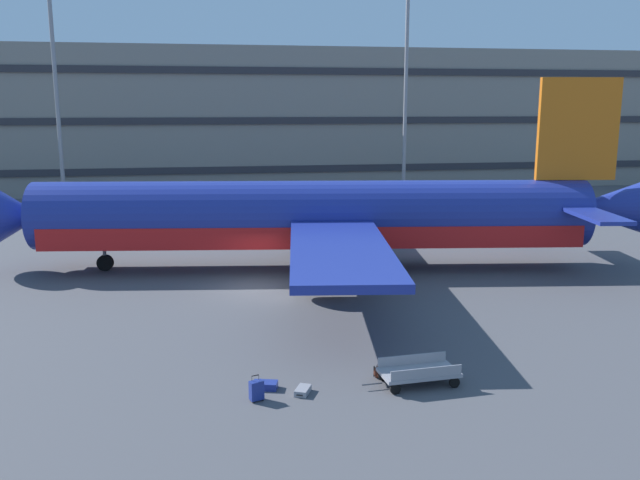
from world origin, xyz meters
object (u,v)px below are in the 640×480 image
Objects in this scene: airliner at (320,217)px; suitcase_silver at (257,390)px; suitcase_navy at (265,385)px; backpack_scuffed at (378,372)px; suitcase_small at (303,391)px; baggage_cart at (419,372)px.

airliner reaches higher than suitcase_silver.
airliner is 16.92m from suitcase_navy.
airliner is 16.08m from backpack_scuffed.
suitcase_silver is 0.93× the size of suitcase_navy.
backpack_scuffed is at bearing -92.45° from airliner.
suitcase_silver is at bearing -169.10° from suitcase_small.
backpack_scuffed reaches higher than suitcase_small.
airliner is at bearing 74.04° from suitcase_navy.
suitcase_silver reaches higher than suitcase_small.
suitcase_navy is at bearing -105.96° from airliner.
suitcase_silver is 0.97m from suitcase_navy.
suitcase_silver is (-4.93, -16.91, -2.63)m from airliner.
suitcase_silver is at bearing -176.13° from baggage_cart.
suitcase_silver is 1.68× the size of backpack_scuffed.
airliner is 17.20m from suitcase_small.
suitcase_silver is 1.57m from suitcase_small.
airliner is at bearing 91.82° from baggage_cart.
suitcase_small is 0.24× the size of baggage_cart.
airliner is at bearing 73.73° from suitcase_silver.
suitcase_navy is at bearing -177.01° from backpack_scuffed.
baggage_cart reaches higher than backpack_scuffed.
baggage_cart is (1.20, -0.71, 0.21)m from backpack_scuffed.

